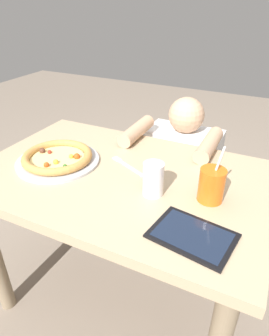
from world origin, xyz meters
name	(u,v)px	position (x,y,z in m)	size (l,w,h in m)	color
ground_plane	(124,295)	(0.00, 0.00, 0.00)	(8.00, 8.00, 0.00)	gray
dining_table	(121,199)	(0.00, 0.00, 0.62)	(1.17, 0.76, 0.75)	tan
pizza_near	(58,158)	(-0.28, -0.03, 0.77)	(0.35, 0.35, 0.05)	#B7B7BC
drink_cup_colored	(212,185)	(0.36, -0.02, 0.81)	(0.09, 0.09, 0.21)	orange
water_cup_clear	(153,179)	(0.17, -0.07, 0.81)	(0.07, 0.07, 0.12)	silver
fork	(127,165)	(-0.01, 0.07, 0.75)	(0.19, 0.11, 0.00)	silver
tablet	(192,235)	(0.36, -0.22, 0.75)	(0.26, 0.20, 0.01)	black
diner_seated	(180,182)	(0.09, 0.57, 0.41)	(0.43, 0.53, 0.91)	#333847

